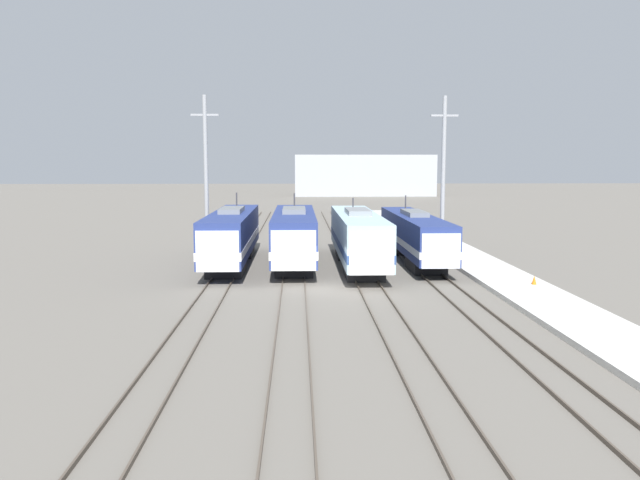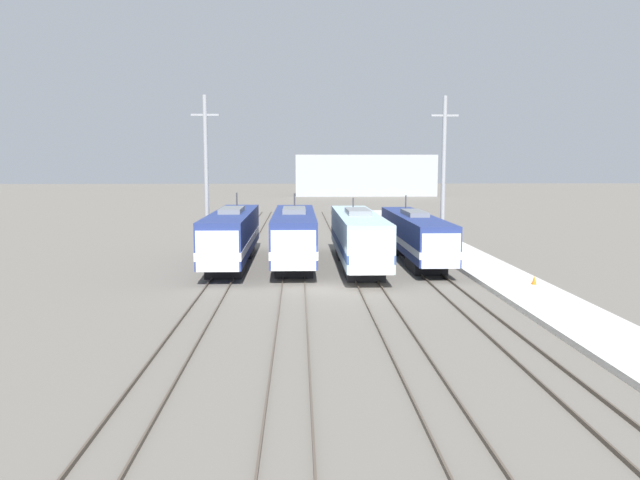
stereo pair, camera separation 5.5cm
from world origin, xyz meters
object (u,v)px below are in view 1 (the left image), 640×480
object	(u,v)px
catenary_tower_left	(206,175)
catenary_tower_right	(443,175)
locomotive_far_left	(231,236)
locomotive_center_left	(294,236)
locomotive_center_right	(358,238)
locomotive_far_right	(415,236)
traffic_cone	(534,280)

from	to	relation	value
catenary_tower_left	catenary_tower_right	bearing A→B (deg)	0.00
locomotive_far_left	locomotive_center_left	bearing A→B (deg)	0.58
locomotive_far_left	locomotive_center_right	size ratio (longest dim) A/B	0.98
locomotive_far_right	catenary_tower_right	size ratio (longest dim) A/B	1.43
locomotive_center_right	traffic_cone	distance (m)	13.09
locomotive_center_right	catenary_tower_left	xyz separation A→B (m)	(-11.75, 5.18, 4.46)
locomotive_far_left	locomotive_far_right	xyz separation A→B (m)	(14.07, 1.20, -0.17)
catenary_tower_left	traffic_cone	size ratio (longest dim) A/B	24.06
locomotive_center_left	traffic_cone	xyz separation A→B (m)	(14.67, -9.61, -1.65)
catenary_tower_right	locomotive_center_left	bearing A→B (deg)	-162.16
locomotive_center_left	traffic_cone	size ratio (longest dim) A/B	31.64
locomotive_center_left	catenary_tower_left	bearing A→B (deg)	151.14
traffic_cone	locomotive_center_right	bearing A→B (deg)	140.19
locomotive_far_left	traffic_cone	bearing A→B (deg)	-26.28
catenary_tower_left	catenary_tower_right	distance (m)	19.14
locomotive_center_left	locomotive_far_right	size ratio (longest dim) A/B	0.92
locomotive_far_left	locomotive_center_left	size ratio (longest dim) A/B	1.03
locomotive_center_left	locomotive_far_left	bearing A→B (deg)	-179.42
locomotive_far_right	traffic_cone	distance (m)	12.08
locomotive_far_left	catenary_tower_left	size ratio (longest dim) A/B	1.35
locomotive_center_left	traffic_cone	distance (m)	17.61
locomotive_center_right	locomotive_far_right	distance (m)	5.29
catenary_tower_left	locomotive_center_left	bearing A→B (deg)	-28.86
locomotive_center_left	traffic_cone	bearing A→B (deg)	-33.22
locomotive_far_left	locomotive_center_left	xyz separation A→B (m)	(4.69, 0.05, -0.01)
locomotive_far_left	catenary_tower_right	size ratio (longest dim) A/B	1.35
locomotive_far_left	locomotive_center_right	bearing A→B (deg)	-7.53
locomotive_center_right	traffic_cone	xyz separation A→B (m)	(9.98, -8.32, -1.64)
locomotive_center_right	traffic_cone	size ratio (longest dim) A/B	33.23
locomotive_far_left	catenary_tower_right	bearing A→B (deg)	13.21
catenary_tower_left	locomotive_far_left	bearing A→B (deg)	-59.02
locomotive_far_right	catenary_tower_left	distance (m)	17.29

